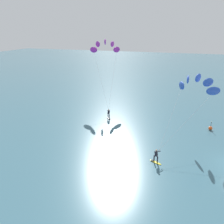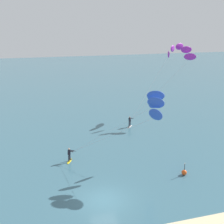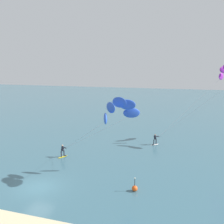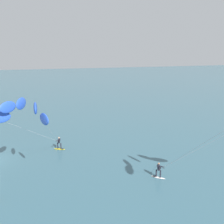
{
  "view_description": "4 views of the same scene",
  "coord_description": "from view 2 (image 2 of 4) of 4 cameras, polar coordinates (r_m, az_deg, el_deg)",
  "views": [
    {
      "loc": [
        -24.09,
        6.53,
        14.25
      ],
      "look_at": [
        4.04,
        15.81,
        3.11
      ],
      "focal_mm": 36.03,
      "sensor_mm": 36.0,
      "label": 1
    },
    {
      "loc": [
        -5.8,
        -22.58,
        15.46
      ],
      "look_at": [
        4.02,
        11.53,
        4.67
      ],
      "focal_mm": 47.23,
      "sensor_mm": 36.0,
      "label": 2
    },
    {
      "loc": [
        14.63,
        -21.21,
        11.86
      ],
      "look_at": [
        3.25,
        13.63,
        5.48
      ],
      "focal_mm": 42.81,
      "sensor_mm": 36.0,
      "label": 3
    },
    {
      "loc": [
        33.49,
        6.67,
        13.56
      ],
      "look_at": [
        2.78,
        14.53,
        5.78
      ],
      "focal_mm": 45.61,
      "sensor_mm": 36.0,
      "label": 4
    }
  ],
  "objects": [
    {
      "name": "ground_plane",
      "position": [
        27.98,
        -1.44,
        -16.65
      ],
      "size": [
        240.0,
        240.0,
        0.0
      ],
      "primitive_type": "plane",
      "color": "#386070"
    },
    {
      "name": "kitesurfer_nearshore",
      "position": [
        50.84,
        12.57,
        10.98
      ],
      "size": [
        12.44,
        7.86,
        12.24
      ],
      "color": "white",
      "rests_on": "ground"
    },
    {
      "name": "kitesurfer_mid_water",
      "position": [
        31.39,
        7.7,
        1.42
      ],
      "size": [
        11.06,
        7.37,
        8.69
      ],
      "color": "yellow",
      "rests_on": "ground"
    },
    {
      "name": "marker_buoy",
      "position": [
        32.7,
        13.8,
        -11.26
      ],
      "size": [
        0.56,
        0.56,
        1.38
      ],
      "color": "#EA5119",
      "rests_on": "ground"
    }
  ]
}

